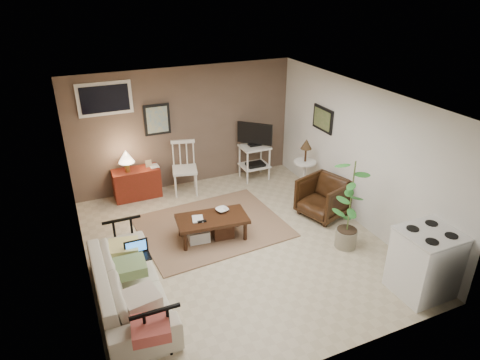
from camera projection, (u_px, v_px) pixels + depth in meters
name	position (u px, v px, depth m)	size (l,w,h in m)	color
floor	(235.00, 245.00, 6.91)	(5.00, 5.00, 0.00)	#C1B293
art_back	(157.00, 120.00, 8.12)	(0.50, 0.03, 0.60)	black
art_right	(323.00, 119.00, 7.92)	(0.03, 0.60, 0.45)	black
window	(105.00, 99.00, 7.57)	(0.96, 0.03, 0.60)	silver
rug	(212.00, 226.00, 7.39)	(2.38, 1.91, 0.02)	#957357
coffee_table	(212.00, 226.00, 6.96)	(1.20, 0.71, 0.43)	#391B0F
sofa	(128.00, 278.00, 5.51)	(2.11, 0.62, 0.83)	beige
sofa_pillows	(135.00, 283.00, 5.28)	(0.41, 2.01, 0.14)	beige
sofa_end_rails	(138.00, 280.00, 5.58)	(0.57, 2.11, 0.71)	black
laptop	(137.00, 252.00, 5.83)	(0.32, 0.24, 0.22)	black
red_console	(136.00, 181.00, 8.23)	(0.88, 0.39, 1.02)	maroon
spindle_chair	(185.00, 170.00, 8.37)	(0.57, 0.57, 1.03)	silver
tv_stand	(255.00, 150.00, 8.87)	(0.58, 0.54, 1.23)	silver
side_table	(305.00, 160.00, 8.22)	(0.43, 0.43, 1.15)	silver
armchair	(323.00, 196.00, 7.60)	(0.75, 0.70, 0.77)	#321D0D
potted_plant	(351.00, 202.00, 6.53)	(0.38, 0.38, 1.51)	gray
stove	(425.00, 262.00, 5.71)	(0.74, 0.68, 0.96)	white
bowl	(222.00, 206.00, 7.02)	(0.20, 0.05, 0.20)	#391B0F
book_table	(192.00, 214.00, 6.77)	(0.17, 0.02, 0.23)	#391B0F
book_console	(149.00, 162.00, 8.18)	(0.17, 0.02, 0.22)	#391B0F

